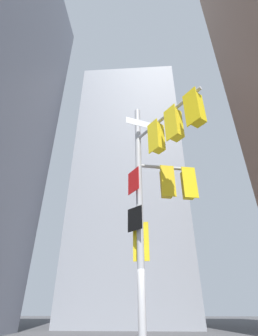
# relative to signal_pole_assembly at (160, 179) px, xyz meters

# --- Properties ---
(building_mid_block) EXTENTS (12.54, 12.54, 31.48)m
(building_mid_block) POSITION_rel_signal_pole_assembly_xyz_m (-2.24, 22.39, 10.65)
(building_mid_block) COLOR #9399A3
(building_mid_block) RESTS_ON ground
(signal_pole_assembly) EXTENTS (2.36, 3.00, 8.39)m
(signal_pole_assembly) POSITION_rel_signal_pole_assembly_xyz_m (0.00, 0.00, 0.00)
(signal_pole_assembly) COLOR #B2B2B5
(signal_pole_assembly) RESTS_ON ground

